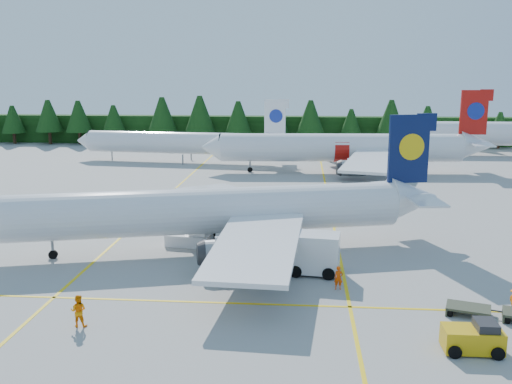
# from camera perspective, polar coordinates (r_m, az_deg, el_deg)

# --- Properties ---
(ground) EXTENTS (320.00, 320.00, 0.00)m
(ground) POSITION_cam_1_polar(r_m,az_deg,el_deg) (44.02, 0.85, -8.12)
(ground) COLOR gray
(ground) RESTS_ON ground
(taxi_stripe_a) EXTENTS (0.25, 120.00, 0.01)m
(taxi_stripe_a) POSITION_cam_1_polar(r_m,az_deg,el_deg) (65.29, -10.31, -1.69)
(taxi_stripe_a) COLOR yellow
(taxi_stripe_a) RESTS_ON ground
(taxi_stripe_b) EXTENTS (0.25, 120.00, 0.01)m
(taxi_stripe_b) POSITION_cam_1_polar(r_m,az_deg,el_deg) (63.20, 7.51, -2.04)
(taxi_stripe_b) COLOR yellow
(taxi_stripe_b) RESTS_ON ground
(taxi_stripe_cross) EXTENTS (80.00, 0.25, 0.01)m
(taxi_stripe_cross) POSITION_cam_1_polar(r_m,az_deg,el_deg) (38.45, 0.25, -11.14)
(taxi_stripe_cross) COLOR yellow
(taxi_stripe_cross) RESTS_ON ground
(treeline_hedge) EXTENTS (220.00, 4.00, 6.00)m
(treeline_hedge) POSITION_cam_1_polar(r_m,az_deg,el_deg) (123.93, 3.39, 6.19)
(treeline_hedge) COLOR black
(treeline_hedge) RESTS_ON ground
(airliner_navy) EXTENTS (38.62, 31.37, 11.45)m
(airliner_navy) POSITION_cam_1_polar(r_m,az_deg,el_deg) (48.62, -5.81, -2.01)
(airliner_navy) COLOR silver
(airliner_navy) RESTS_ON ground
(airliner_red) EXTENTS (43.28, 35.54, 12.58)m
(airliner_red) POSITION_cam_1_polar(r_m,az_deg,el_deg) (88.42, 7.99, 4.37)
(airliner_red) COLOR silver
(airliner_red) RESTS_ON ground
(airliner_far_left) EXTENTS (37.22, 7.31, 10.83)m
(airliner_far_left) POSITION_cam_1_polar(r_m,az_deg,el_deg) (99.53, -8.54, 4.94)
(airliner_far_left) COLOR silver
(airliner_far_left) RESTS_ON ground
(airstairs) EXTENTS (4.13, 5.61, 3.51)m
(airstairs) POSITION_cam_1_polar(r_m,az_deg,el_deg) (51.35, -6.59, -4.38)
(airstairs) COLOR silver
(airstairs) RESTS_ON ground
(service_truck) EXTENTS (6.72, 3.14, 3.13)m
(service_truck) POSITION_cam_1_polar(r_m,az_deg,el_deg) (43.85, 4.12, -6.09)
(service_truck) COLOR white
(service_truck) RESTS_ON ground
(baggage_tug) EXTENTS (3.14, 1.69, 1.68)m
(baggage_tug) POSITION_cam_1_polar(r_m,az_deg,el_deg) (34.27, 20.95, -13.43)
(baggage_tug) COLOR #CC9B0B
(baggage_tug) RESTS_ON ground
(uld_pair) EXTENTS (5.16, 3.43, 1.70)m
(uld_pair) POSITION_cam_1_polar(r_m,az_deg,el_deg) (49.82, -4.26, -4.38)
(uld_pair) COLOR #383C2B
(uld_pair) RESTS_ON ground
(crew_a) EXTENTS (0.64, 0.44, 1.68)m
(crew_a) POSITION_cam_1_polar(r_m,az_deg,el_deg) (41.03, 8.25, -8.50)
(crew_a) COLOR #ED4504
(crew_a) RESTS_ON ground
(crew_b) EXTENTS (1.00, 0.80, 1.99)m
(crew_b) POSITION_cam_1_polar(r_m,az_deg,el_deg) (36.55, -17.33, -11.27)
(crew_b) COLOR orange
(crew_b) RESTS_ON ground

